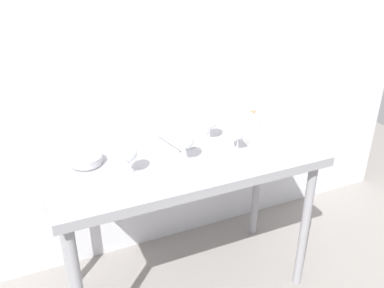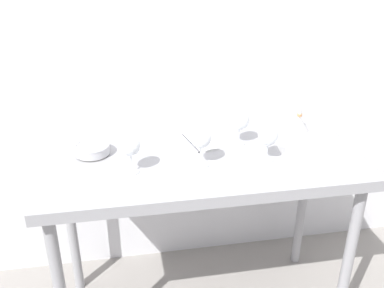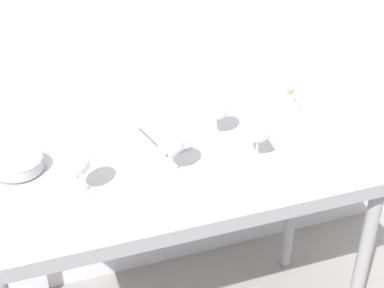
# 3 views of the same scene
# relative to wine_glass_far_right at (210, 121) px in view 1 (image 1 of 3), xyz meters

# --- Properties ---
(ground_plane) EXTENTS (6.00, 6.00, 0.00)m
(ground_plane) POSITION_rel_wine_glass_far_right_xyz_m (-0.20, -0.11, -1.01)
(ground_plane) COLOR gray
(back_wall) EXTENTS (3.80, 0.04, 2.60)m
(back_wall) POSITION_rel_wine_glass_far_right_xyz_m (-0.20, 0.38, 0.29)
(back_wall) COLOR silver
(back_wall) RESTS_ON ground_plane
(steel_counter) EXTENTS (1.40, 0.65, 0.90)m
(steel_counter) POSITION_rel_wine_glass_far_right_xyz_m (-0.20, -0.11, -0.22)
(steel_counter) COLOR #939398
(steel_counter) RESTS_ON ground_plane
(wine_glass_far_right) EXTENTS (0.09, 0.09, 0.16)m
(wine_glass_far_right) POSITION_rel_wine_glass_far_right_xyz_m (0.00, 0.00, 0.00)
(wine_glass_far_right) COLOR white
(wine_glass_far_right) RESTS_ON steel_counter
(wine_glass_near_right) EXTENTS (0.09, 0.09, 0.16)m
(wine_glass_near_right) POSITION_rel_wine_glass_far_right_xyz_m (0.08, -0.18, -0.00)
(wine_glass_near_right) COLOR white
(wine_glass_near_right) RESTS_ON steel_counter
(wine_glass_near_center) EXTENTS (0.09, 0.09, 0.17)m
(wine_glass_near_center) POSITION_rel_wine_glass_far_right_xyz_m (-0.22, -0.17, 0.01)
(wine_glass_near_center) COLOR white
(wine_glass_near_center) RESTS_ON steel_counter
(wine_glass_near_left) EXTENTS (0.09, 0.09, 0.17)m
(wine_glass_near_left) POSITION_rel_wine_glass_far_right_xyz_m (-0.51, -0.19, 0.01)
(wine_glass_near_left) COLOR white
(wine_glass_near_left) RESTS_ON steel_counter
(open_notebook) EXTENTS (0.37, 0.27, 0.01)m
(open_notebook) POSITION_rel_wine_glass_far_right_xyz_m (-0.23, 0.03, -0.11)
(open_notebook) COLOR silver
(open_notebook) RESTS_ON steel_counter
(tasting_sheet_upper) EXTENTS (0.18, 0.27, 0.00)m
(tasting_sheet_upper) POSITION_rel_wine_glass_far_right_xyz_m (0.24, -0.10, -0.11)
(tasting_sheet_upper) COLOR white
(tasting_sheet_upper) RESTS_ON steel_counter
(tasting_bowl) EXTENTS (0.16, 0.16, 0.05)m
(tasting_bowl) POSITION_rel_wine_glass_far_right_xyz_m (-0.67, 0.00, -0.09)
(tasting_bowl) COLOR #DBCC66
(tasting_bowl) RESTS_ON steel_counter
(decanter_funnel) EXTENTS (0.10, 0.10, 0.13)m
(decanter_funnel) POSITION_rel_wine_glass_far_right_xyz_m (0.34, 0.10, -0.07)
(decanter_funnel) COLOR #B7B7B7
(decanter_funnel) RESTS_ON steel_counter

